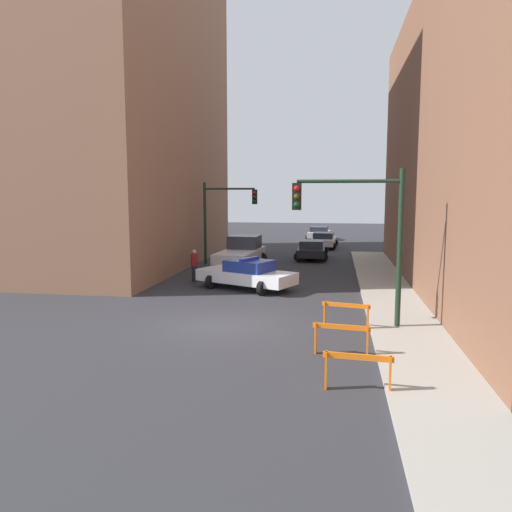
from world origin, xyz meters
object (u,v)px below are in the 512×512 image
object	(u,v)px
white_truck	(241,253)
parked_car_near	(311,249)
barrier_back	(346,311)
barrier_front	(358,366)
traffic_light_near	(364,224)
parked_car_mid	(324,240)
parked_car_far	(319,233)
pedestrian_crossing	(194,265)
barrier_mid	(341,334)
traffic_light_far	(222,211)
police_car	(247,274)

from	to	relation	value
white_truck	parked_car_near	xyz separation A→B (m)	(4.04, 4.62, -0.23)
white_truck	parked_car_near	distance (m)	6.15
barrier_back	barrier_front	bearing A→B (deg)	-88.19
barrier_back	traffic_light_near	bearing A→B (deg)	27.98
parked_car_mid	parked_car_far	xyz separation A→B (m)	(-0.60, 7.24, 0.00)
barrier_back	parked_car_mid	bearing A→B (deg)	93.12
traffic_light_near	barrier_front	distance (m)	6.32
pedestrian_crossing	barrier_back	world-z (taller)	pedestrian_crossing
parked_car_near	barrier_mid	size ratio (longest dim) A/B	2.72
white_truck	barrier_front	size ratio (longest dim) A/B	3.46
pedestrian_crossing	barrier_mid	bearing A→B (deg)	-49.92
traffic_light_far	white_truck	bearing A→B (deg)	-36.87
parked_car_near	parked_car_mid	world-z (taller)	same
police_car	white_truck	distance (m)	6.90
white_truck	parked_car_mid	world-z (taller)	white_truck
white_truck	parked_car_mid	bearing A→B (deg)	72.22
parked_car_mid	barrier_front	bearing A→B (deg)	-83.88
parked_car_near	traffic_light_far	bearing A→B (deg)	-148.44
parked_car_near	parked_car_far	world-z (taller)	same
traffic_light_near	barrier_mid	bearing A→B (deg)	-103.09
barrier_front	barrier_back	distance (m)	5.31
traffic_light_far	parked_car_far	world-z (taller)	traffic_light_far
parked_car_mid	barrier_mid	size ratio (longest dim) A/B	2.76
barrier_front	barrier_mid	distance (m)	2.56
traffic_light_near	parked_car_mid	xyz separation A→B (m)	(-1.89, 24.63, -2.86)
police_car	barrier_back	world-z (taller)	police_car
pedestrian_crossing	barrier_front	xyz separation A→B (m)	(7.69, -13.31, -0.24)
traffic_light_near	police_car	bearing A→B (deg)	129.22
police_car	barrier_mid	xyz separation A→B (m)	(4.32, -9.22, -0.11)
parked_car_mid	barrier_mid	world-z (taller)	parked_car_mid
barrier_front	traffic_light_near	bearing A→B (deg)	86.30
traffic_light_far	police_car	xyz separation A→B (m)	(3.00, -7.81, -2.67)
traffic_light_far	parked_car_far	size ratio (longest dim) A/B	1.17
traffic_light_far	barrier_front	size ratio (longest dim) A/B	3.25
traffic_light_near	barrier_back	bearing A→B (deg)	-152.02
traffic_light_near	white_truck	distance (m)	14.71
traffic_light_far	barrier_back	size ratio (longest dim) A/B	3.30
police_car	barrier_front	xyz separation A→B (m)	(4.67, -11.76, -0.11)
parked_car_mid	parked_car_near	bearing A→B (deg)	-92.05
parked_car_near	barrier_mid	world-z (taller)	parked_car_near
police_car	parked_car_mid	distance (m)	18.73
traffic_light_near	parked_car_far	size ratio (longest dim) A/B	1.17
barrier_back	barrier_mid	bearing A→B (deg)	-93.75
traffic_light_near	barrier_back	world-z (taller)	traffic_light_near
pedestrian_crossing	parked_car_mid	bearing A→B (deg)	75.80
barrier_front	parked_car_near	bearing A→B (deg)	95.40
parked_car_mid	barrier_back	size ratio (longest dim) A/B	2.79
pedestrian_crossing	barrier_mid	world-z (taller)	pedestrian_crossing
barrier_back	pedestrian_crossing	bearing A→B (deg)	133.25
parked_car_near	barrier_mid	xyz separation A→B (m)	(1.83, -20.57, -0.06)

